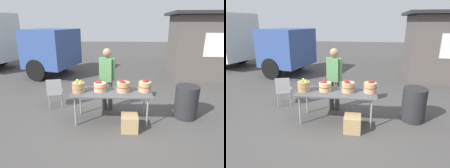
{
  "view_description": "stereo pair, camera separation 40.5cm",
  "coord_description": "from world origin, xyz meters",
  "views": [
    {
      "loc": [
        0.19,
        -4.29,
        2.34
      ],
      "look_at": [
        0.0,
        0.3,
        0.85
      ],
      "focal_mm": 30.78,
      "sensor_mm": 36.0,
      "label": 1
    },
    {
      "loc": [
        0.59,
        -4.26,
        2.34
      ],
      "look_at": [
        0.0,
        0.3,
        0.85
      ],
      "focal_mm": 30.78,
      "sensor_mm": 36.0,
      "label": 2
    }
  ],
  "objects": [
    {
      "name": "apple_basket_red_0",
      "position": [
        -0.28,
        0.04,
        0.87
      ],
      "size": [
        0.32,
        0.32,
        0.27
      ],
      "color": "tan",
      "rests_on": "market_table"
    },
    {
      "name": "apple_basket_red_1",
      "position": [
        0.27,
        0.03,
        0.88
      ],
      "size": [
        0.32,
        0.32,
        0.29
      ],
      "color": "tan",
      "rests_on": "market_table"
    },
    {
      "name": "trash_barrel",
      "position": [
        1.88,
        0.25,
        0.42
      ],
      "size": [
        0.57,
        0.57,
        0.84
      ],
      "primitive_type": "cylinder",
      "color": "#262628",
      "rests_on": "ground"
    },
    {
      "name": "vendor_adult",
      "position": [
        -0.14,
        0.61,
        1.0
      ],
      "size": [
        0.44,
        0.3,
        1.7
      ],
      "rotation": [
        0.0,
        0.0,
        2.87
      ],
      "color": "#3F3F3F",
      "rests_on": "ground"
    },
    {
      "name": "produce_crate",
      "position": [
        0.42,
        -0.46,
        0.19
      ],
      "size": [
        0.37,
        0.37,
        0.37
      ],
      "primitive_type": "cube",
      "color": "tan",
      "rests_on": "ground"
    },
    {
      "name": "food_kiosk",
      "position": [
        4.02,
        4.4,
        1.38
      ],
      "size": [
        3.68,
        3.12,
        2.74
      ],
      "rotation": [
        0.0,
        0.0,
        -0.06
      ],
      "color": "#59514C",
      "rests_on": "ground"
    },
    {
      "name": "folding_chair",
      "position": [
        -1.62,
        0.68,
        0.51
      ],
      "size": [
        0.49,
        0.49,
        0.86
      ],
      "rotation": [
        0.0,
        0.0,
        3.4
      ],
      "color": "#99999E",
      "rests_on": "ground"
    },
    {
      "name": "apple_basket_green_0",
      "position": [
        -0.78,
        -0.04,
        0.88
      ],
      "size": [
        0.31,
        0.31,
        0.29
      ],
      "color": "#A87F51",
      "rests_on": "market_table"
    },
    {
      "name": "market_table",
      "position": [
        0.0,
        0.0,
        0.71
      ],
      "size": [
        1.9,
        0.76,
        0.75
      ],
      "color": "#4C4C51",
      "rests_on": "ground"
    },
    {
      "name": "apple_basket_red_2",
      "position": [
        0.79,
        0.08,
        0.88
      ],
      "size": [
        0.32,
        0.32,
        0.29
      ],
      "color": "tan",
      "rests_on": "market_table"
    },
    {
      "name": "ground_plane",
      "position": [
        0.0,
        0.0,
        0.0
      ],
      "size": [
        40.0,
        40.0,
        0.0
      ],
      "primitive_type": "plane",
      "color": "#474442"
    }
  ]
}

